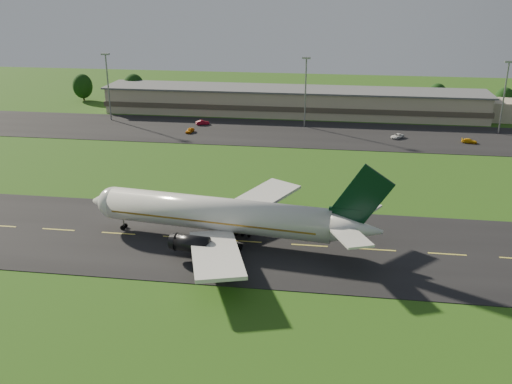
# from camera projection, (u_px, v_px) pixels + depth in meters

# --- Properties ---
(ground) EXTENTS (360.00, 360.00, 0.00)m
(ground) POSITION_uv_depth(u_px,v_px,m) (244.00, 242.00, 95.57)
(ground) COLOR #1F4310
(ground) RESTS_ON ground
(taxiway) EXTENTS (220.00, 30.00, 0.10)m
(taxiway) POSITION_uv_depth(u_px,v_px,m) (244.00, 242.00, 95.55)
(taxiway) COLOR black
(taxiway) RESTS_ON ground
(apron) EXTENTS (260.00, 30.00, 0.10)m
(apron) POSITION_uv_depth(u_px,v_px,m) (285.00, 133.00, 162.21)
(apron) COLOR black
(apron) RESTS_ON ground
(airliner) EXTENTS (51.18, 41.85, 15.57)m
(airliner) POSITION_uv_depth(u_px,v_px,m) (222.00, 215.00, 94.30)
(airliner) COLOR white
(airliner) RESTS_ON ground
(terminal) EXTENTS (145.00, 16.00, 8.40)m
(terminal) POSITION_uv_depth(u_px,v_px,m) (312.00, 103.00, 182.35)
(terminal) COLOR tan
(terminal) RESTS_ON ground
(light_mast_west) EXTENTS (2.40, 1.20, 20.35)m
(light_mast_west) POSITION_uv_depth(u_px,v_px,m) (108.00, 79.00, 172.51)
(light_mast_west) COLOR gray
(light_mast_west) RESTS_ON ground
(light_mast_centre) EXTENTS (2.40, 1.20, 20.35)m
(light_mast_centre) POSITION_uv_depth(u_px,v_px,m) (306.00, 84.00, 164.47)
(light_mast_centre) COLOR gray
(light_mast_centre) RESTS_ON ground
(light_mast_east) EXTENTS (2.40, 1.20, 20.35)m
(light_mast_east) POSITION_uv_depth(u_px,v_px,m) (505.00, 89.00, 157.10)
(light_mast_east) COLOR gray
(light_mast_east) RESTS_ON ground
(tree_line) EXTENTS (199.79, 10.04, 10.40)m
(tree_line) POSITION_uv_depth(u_px,v_px,m) (365.00, 95.00, 188.80)
(tree_line) COLOR black
(tree_line) RESTS_ON ground
(service_vehicle_a) EXTENTS (2.06, 3.99, 1.30)m
(service_vehicle_a) POSITION_uv_depth(u_px,v_px,m) (190.00, 130.00, 162.20)
(service_vehicle_a) COLOR orange
(service_vehicle_a) RESTS_ON apron
(service_vehicle_b) EXTENTS (4.25, 2.88, 1.32)m
(service_vehicle_b) POSITION_uv_depth(u_px,v_px,m) (203.00, 123.00, 170.76)
(service_vehicle_b) COLOR maroon
(service_vehicle_b) RESTS_ON apron
(service_vehicle_c) EXTENTS (4.25, 4.59, 1.20)m
(service_vehicle_c) POSITION_uv_depth(u_px,v_px,m) (397.00, 136.00, 156.54)
(service_vehicle_c) COLOR white
(service_vehicle_c) RESTS_ON apron
(service_vehicle_d) EXTENTS (4.24, 2.28, 1.17)m
(service_vehicle_d) POSITION_uv_depth(u_px,v_px,m) (469.00, 141.00, 151.90)
(service_vehicle_d) COLOR #E7A80D
(service_vehicle_d) RESTS_ON apron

